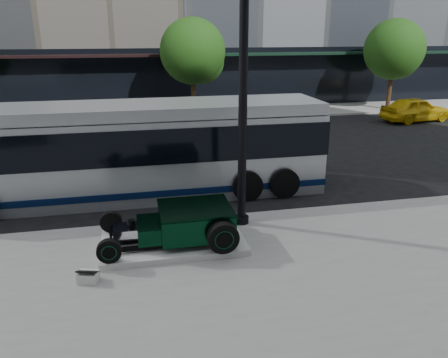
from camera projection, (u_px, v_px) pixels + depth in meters
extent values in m
plane|color=black|center=(223.00, 193.00, 14.26)|extent=(120.00, 120.00, 0.00)
cube|color=gray|center=(176.00, 115.00, 27.19)|extent=(70.00, 4.00, 0.12)
cube|color=black|center=(7.00, 83.00, 26.60)|extent=(22.00, 0.50, 4.00)
cube|color=black|center=(353.00, 76.00, 31.21)|extent=(24.00, 0.50, 4.00)
cube|color=black|center=(0.00, 57.00, 25.53)|extent=(22.00, 1.60, 0.15)
cube|color=black|center=(359.00, 53.00, 30.14)|extent=(24.00, 1.60, 0.15)
cylinder|color=black|center=(194.00, 95.00, 26.03)|extent=(0.28, 0.28, 2.60)
sphere|color=#143D10|center=(193.00, 51.00, 25.23)|extent=(3.80, 3.80, 3.80)
sphere|color=#143D10|center=(202.00, 61.00, 25.82)|extent=(2.60, 2.60, 2.60)
cylinder|color=black|center=(390.00, 89.00, 28.64)|extent=(0.28, 0.28, 2.60)
sphere|color=#143D10|center=(394.00, 49.00, 27.83)|extent=(3.80, 3.80, 3.80)
sphere|color=#143D10|center=(399.00, 59.00, 28.43)|extent=(2.60, 2.60, 2.60)
cube|color=silver|center=(173.00, 243.00, 10.52)|extent=(3.40, 1.80, 0.15)
cube|color=black|center=(175.00, 244.00, 10.05)|extent=(3.00, 0.08, 0.10)
cube|color=black|center=(171.00, 228.00, 10.88)|extent=(3.00, 0.08, 0.10)
cube|color=black|center=(195.00, 221.00, 10.46)|extent=(1.70, 1.45, 0.62)
cube|color=black|center=(195.00, 208.00, 10.35)|extent=(1.70, 1.45, 0.06)
cube|color=black|center=(149.00, 229.00, 10.28)|extent=(0.55, 1.05, 0.38)
cube|color=silver|center=(126.00, 233.00, 10.18)|extent=(0.55, 0.55, 0.34)
cylinder|color=black|center=(131.00, 222.00, 10.13)|extent=(0.18, 0.18, 0.10)
cylinder|color=black|center=(111.00, 239.00, 10.15)|extent=(0.06, 1.55, 0.06)
cylinder|color=black|center=(223.00, 238.00, 9.80)|extent=(0.72, 0.24, 0.72)
cylinder|color=black|center=(224.00, 240.00, 9.69)|extent=(0.37, 0.02, 0.37)
torus|color=#0A381D|center=(224.00, 240.00, 9.68)|extent=(0.44, 0.02, 0.44)
cylinder|color=black|center=(209.00, 209.00, 11.38)|extent=(0.72, 0.24, 0.72)
cylinder|color=black|center=(209.00, 207.00, 11.49)|extent=(0.37, 0.02, 0.37)
torus|color=#0A381D|center=(208.00, 207.00, 11.50)|extent=(0.44, 0.02, 0.44)
cylinder|color=black|center=(109.00, 251.00, 9.40)|extent=(0.54, 0.16, 0.54)
cylinder|color=black|center=(109.00, 253.00, 9.32)|extent=(0.28, 0.02, 0.28)
torus|color=#0A381D|center=(109.00, 253.00, 9.30)|extent=(0.34, 0.02, 0.34)
cylinder|color=black|center=(111.00, 222.00, 10.84)|extent=(0.54, 0.16, 0.54)
cylinder|color=black|center=(111.00, 220.00, 10.92)|extent=(0.28, 0.02, 0.28)
torus|color=#0A381D|center=(111.00, 220.00, 10.93)|extent=(0.34, 0.02, 0.34)
cube|color=silver|center=(88.00, 277.00, 8.98)|extent=(0.47, 0.40, 0.22)
cube|color=black|center=(87.00, 272.00, 8.94)|extent=(0.46, 0.38, 0.15)
cylinder|color=black|center=(243.00, 85.00, 10.63)|extent=(0.22, 0.22, 7.31)
cylinder|color=black|center=(241.00, 219.00, 11.78)|extent=(0.40, 0.40, 0.18)
cube|color=#B4B8BE|center=(133.00, 156.00, 13.78)|extent=(12.00, 2.55, 2.55)
cube|color=#081B47|center=(135.00, 182.00, 14.06)|extent=(12.05, 2.60, 0.20)
cube|color=black|center=(132.00, 139.00, 13.60)|extent=(12.05, 2.60, 1.05)
cube|color=#B4B8BE|center=(130.00, 110.00, 13.31)|extent=(12.00, 2.40, 0.35)
cube|color=black|center=(312.00, 138.00, 14.90)|extent=(0.06, 2.30, 1.70)
cylinder|color=black|center=(5.00, 176.00, 14.40)|extent=(0.96, 0.28, 0.96)
cylinder|color=black|center=(247.00, 186.00, 13.52)|extent=(0.96, 0.28, 0.96)
cylinder|color=black|center=(229.00, 162.00, 15.92)|extent=(0.96, 0.28, 0.96)
cylinder|color=black|center=(284.00, 183.00, 13.76)|extent=(0.96, 0.28, 0.96)
cylinder|color=black|center=(260.00, 160.00, 16.17)|extent=(0.96, 0.28, 0.96)
imported|color=silver|center=(255.00, 134.00, 19.57)|extent=(4.66, 2.28, 1.30)
imported|color=gold|center=(415.00, 109.00, 25.36)|extent=(4.36, 2.27, 1.41)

